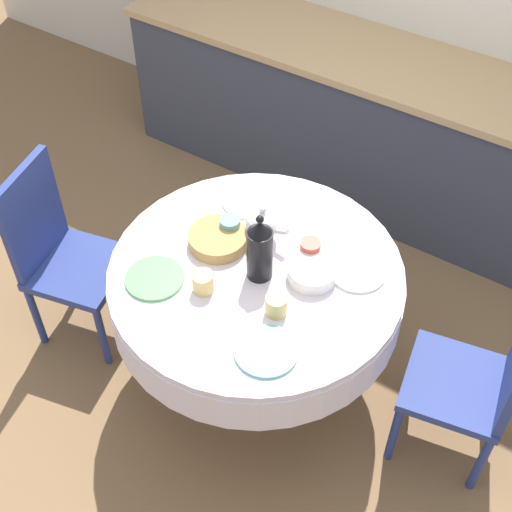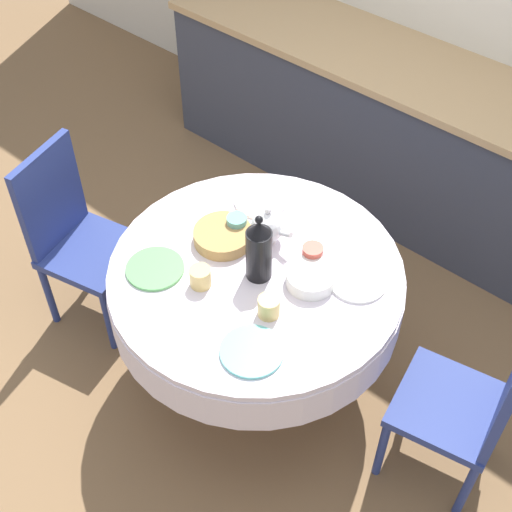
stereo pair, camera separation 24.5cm
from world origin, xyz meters
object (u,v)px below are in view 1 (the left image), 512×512
Objects in this scene: chair_right at (60,250)px; teapot at (263,225)px; chair_left at (482,378)px; coffee_carafe at (260,250)px.

chair_right reaches higher than teapot.
chair_right is at bearing -156.79° from teapot.
teapot is (0.85, 0.37, 0.31)m from chair_right.
chair_left is at bearing 88.97° from chair_right.
chair_right is (-1.85, -0.38, 0.00)m from chair_left.
teapot is at bearing 118.69° from coffee_carafe.
teapot is at bearing 80.16° from chair_left.
coffee_carafe is 1.65× the size of teapot.
coffee_carafe is 0.21m from teapot.
chair_right is 2.97× the size of coffee_carafe.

